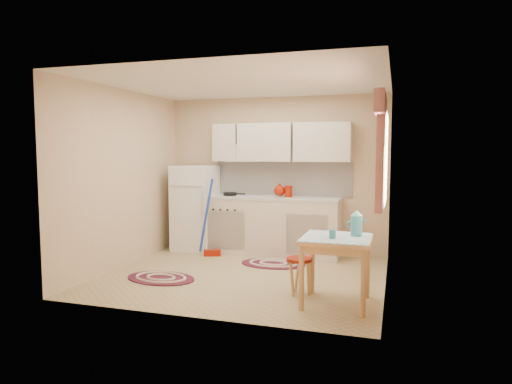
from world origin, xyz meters
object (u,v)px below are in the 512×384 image
table (336,271)px  fridge (195,208)px  base_cabinets (268,227)px  stool (299,276)px

table → fridge: bearing=141.7°
base_cabinets → stool: (0.89, -1.86, -0.23)m
fridge → base_cabinets: 1.27m
base_cabinets → stool: base_cabinets is taller
fridge → stool: size_ratio=3.33×
base_cabinets → stool: size_ratio=5.36×
fridge → base_cabinets: size_ratio=0.62×
base_cabinets → stool: 2.07m
fridge → table: 3.30m
table → stool: 0.52m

